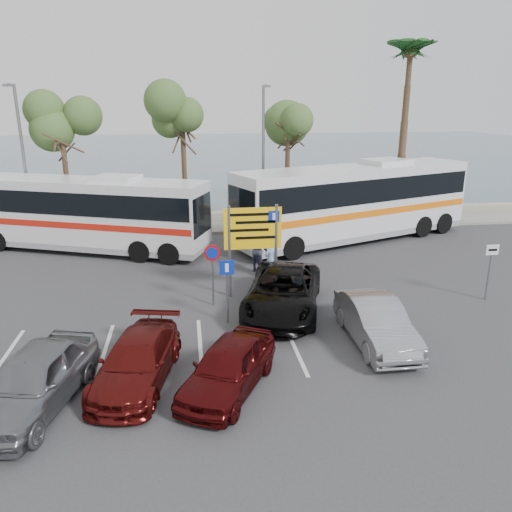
{
  "coord_description": "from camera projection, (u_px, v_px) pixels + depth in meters",
  "views": [
    {
      "loc": [
        -1.42,
        -14.93,
        7.3
      ],
      "look_at": [
        1.09,
        3.0,
        1.66
      ],
      "focal_mm": 35.0,
      "sensor_mm": 36.0,
      "label": 1
    }
  ],
  "objects": [
    {
      "name": "ground",
      "position": [
        236.0,
        332.0,
        16.48
      ],
      "size": [
        120.0,
        120.0,
        0.0
      ],
      "primitive_type": "plane",
      "color": "#363638",
      "rests_on": "ground"
    },
    {
      "name": "kerb_strip",
      "position": [
        212.0,
        228.0,
        29.69
      ],
      "size": [
        44.0,
        2.4,
        0.15
      ],
      "primitive_type": "cube",
      "color": "gray",
      "rests_on": "ground"
    },
    {
      "name": "seawall",
      "position": [
        210.0,
        217.0,
        31.52
      ],
      "size": [
        48.0,
        0.8,
        0.6
      ],
      "primitive_type": "cube",
      "color": "gray",
      "rests_on": "ground"
    },
    {
      "name": "sea",
      "position": [
        195.0,
        153.0,
        73.21
      ],
      "size": [
        140.0,
        140.0,
        0.0
      ],
      "primitive_type": "plane",
      "color": "#445E6D",
      "rests_on": "ground"
    },
    {
      "name": "tree_left",
      "position": [
        61.0,
        126.0,
        26.87
      ],
      "size": [
        3.2,
        3.2,
        7.2
      ],
      "color": "#382619",
      "rests_on": "kerb_strip"
    },
    {
      "name": "tree_mid",
      "position": [
        182.0,
        113.0,
        27.54
      ],
      "size": [
        3.2,
        3.2,
        8.0
      ],
      "color": "#382619",
      "rests_on": "kerb_strip"
    },
    {
      "name": "tree_right",
      "position": [
        288.0,
        122.0,
        28.48
      ],
      "size": [
        3.2,
        3.2,
        7.4
      ],
      "color": "#382619",
      "rests_on": "kerb_strip"
    },
    {
      "name": "palm_tree",
      "position": [
        410.0,
        54.0,
        28.31
      ],
      "size": [
        4.8,
        4.8,
        11.2
      ],
      "color": "#382619",
      "rests_on": "kerb_strip"
    },
    {
      "name": "street_lamp_left",
      "position": [
        23.0,
        154.0,
        26.57
      ],
      "size": [
        0.45,
        1.15,
        8.01
      ],
      "color": "slate",
      "rests_on": "kerb_strip"
    },
    {
      "name": "street_lamp_right",
      "position": [
        263.0,
        151.0,
        28.29
      ],
      "size": [
        0.45,
        1.15,
        8.01
      ],
      "color": "slate",
      "rests_on": "kerb_strip"
    },
    {
      "name": "direction_sign",
      "position": [
        253.0,
        235.0,
        18.91
      ],
      "size": [
        2.2,
        0.12,
        3.6
      ],
      "color": "slate",
      "rests_on": "ground"
    },
    {
      "name": "sign_no_stop",
      "position": [
        212.0,
        265.0,
        18.19
      ],
      "size": [
        0.6,
        0.08,
        2.35
      ],
      "color": "slate",
      "rests_on": "ground"
    },
    {
      "name": "sign_parking",
      "position": [
        227.0,
        282.0,
        16.76
      ],
      "size": [
        0.5,
        0.07,
        2.25
      ],
      "color": "slate",
      "rests_on": "ground"
    },
    {
      "name": "sign_taxi",
      "position": [
        490.0,
        264.0,
        18.77
      ],
      "size": [
        0.5,
        0.07,
        2.2
      ],
      "color": "slate",
      "rests_on": "ground"
    },
    {
      "name": "lane_markings",
      "position": [
        202.0,
        348.0,
        15.38
      ],
      "size": [
        12.02,
        4.2,
        0.01
      ],
      "primitive_type": null,
      "color": "silver",
      "rests_on": "ground"
    },
    {
      "name": "coach_bus_left",
      "position": [
        86.0,
        216.0,
        25.01
      ],
      "size": [
        12.51,
        7.06,
        3.87
      ],
      "color": "silver",
      "rests_on": "ground"
    },
    {
      "name": "coach_bus_right",
      "position": [
        354.0,
        204.0,
        26.81
      ],
      "size": [
        13.88,
        7.72,
        4.29
      ],
      "color": "silver",
      "rests_on": "ground"
    },
    {
      "name": "car_silver_a",
      "position": [
        34.0,
        380.0,
        12.24
      ],
      "size": [
        2.87,
        4.74,
        1.51
      ],
      "primitive_type": "imported",
      "rotation": [
        0.0,
        0.0,
        -0.26
      ],
      "color": "slate",
      "rests_on": "ground"
    },
    {
      "name": "car_maroon",
      "position": [
        137.0,
        361.0,
        13.39
      ],
      "size": [
        2.61,
        4.56,
        1.25
      ],
      "primitive_type": "imported",
      "rotation": [
        0.0,
        0.0,
        -0.21
      ],
      "color": "#530F0D",
      "rests_on": "ground"
    },
    {
      "name": "car_red",
      "position": [
        228.0,
        367.0,
        13.01
      ],
      "size": [
        3.25,
        4.18,
        1.33
      ],
      "primitive_type": "imported",
      "rotation": [
        0.0,
        0.0,
        -0.5
      ],
      "color": "#44090A",
      "rests_on": "ground"
    },
    {
      "name": "suv_black",
      "position": [
        283.0,
        291.0,
        17.92
      ],
      "size": [
        3.99,
        5.96,
        1.52
      ],
      "primitive_type": "imported",
      "rotation": [
        0.0,
        0.0,
        -0.29
      ],
      "color": "black",
      "rests_on": "ground"
    },
    {
      "name": "car_silver_b",
      "position": [
        376.0,
        322.0,
        15.57
      ],
      "size": [
        1.5,
        4.29,
        1.41
      ],
      "primitive_type": "imported",
      "rotation": [
        0.0,
        0.0,
        0.0
      ],
      "color": "gray",
      "rests_on": "ground"
    },
    {
      "name": "pedestrian_near",
      "position": [
        271.0,
        259.0,
        21.22
      ],
      "size": [
        0.75,
        0.71,
        1.73
      ],
      "primitive_type": "imported",
      "rotation": [
        0.0,
        0.0,
        3.78
      ],
      "color": "#7B97B4",
      "rests_on": "ground"
    },
    {
      "name": "pedestrian_far",
      "position": [
        259.0,
        250.0,
        22.11
      ],
      "size": [
        1.18,
        1.23,
        2.0
      ],
      "primitive_type": "imported",
      "rotation": [
        0.0,
        0.0,
        2.19
      ],
      "color": "#31354A",
      "rests_on": "ground"
    }
  ]
}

